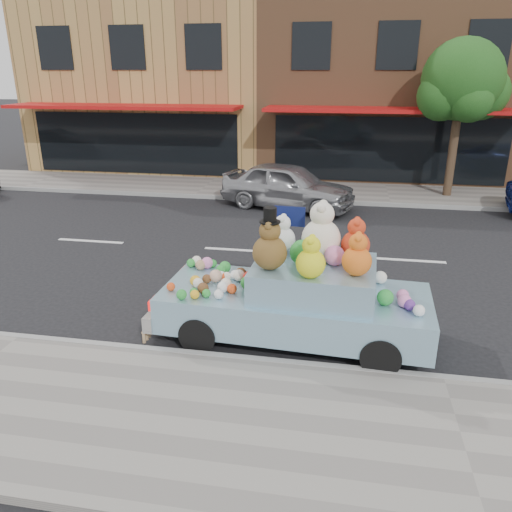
# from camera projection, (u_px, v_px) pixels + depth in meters

# --- Properties ---
(ground) EXTENTS (120.00, 120.00, 0.00)m
(ground) POSITION_uv_depth(u_px,v_px,m) (406.00, 260.00, 11.75)
(ground) COLOR black
(ground) RESTS_ON ground
(near_sidewalk) EXTENTS (60.00, 3.00, 0.12)m
(near_sidewalk) POSITION_uv_depth(u_px,v_px,m) (465.00, 455.00, 5.73)
(near_sidewalk) COLOR gray
(near_sidewalk) RESTS_ON ground
(far_sidewalk) EXTENTS (60.00, 3.00, 0.12)m
(far_sidewalk) POSITION_uv_depth(u_px,v_px,m) (387.00, 194.00, 17.72)
(far_sidewalk) COLOR gray
(far_sidewalk) RESTS_ON ground
(near_kerb) EXTENTS (60.00, 0.12, 0.13)m
(near_kerb) POSITION_uv_depth(u_px,v_px,m) (443.00, 380.00, 7.11)
(near_kerb) COLOR gray
(near_kerb) RESTS_ON ground
(far_kerb) EXTENTS (60.00, 0.12, 0.13)m
(far_kerb) POSITION_uv_depth(u_px,v_px,m) (391.00, 205.00, 16.33)
(far_kerb) COLOR gray
(far_kerb) RESTS_ON ground
(storefront_left) EXTENTS (10.00, 9.80, 7.30)m
(storefront_left) POSITION_uv_depth(u_px,v_px,m) (165.00, 83.00, 23.14)
(storefront_left) COLOR #AC8548
(storefront_left) RESTS_ON ground
(storefront_mid) EXTENTS (10.00, 9.80, 7.30)m
(storefront_mid) POSITION_uv_depth(u_px,v_px,m) (386.00, 84.00, 21.51)
(storefront_mid) COLOR brown
(storefront_mid) RESTS_ON ground
(street_tree) EXTENTS (3.00, 2.70, 5.22)m
(street_tree) POSITION_uv_depth(u_px,v_px,m) (462.00, 87.00, 16.16)
(street_tree) COLOR #38281C
(street_tree) RESTS_ON ground
(car_silver) EXTENTS (4.60, 2.89, 1.46)m
(car_silver) POSITION_uv_depth(u_px,v_px,m) (288.00, 186.00, 15.94)
(car_silver) COLOR #A0A1A5
(car_silver) RESTS_ON ground
(art_car) EXTENTS (4.57, 1.98, 2.32)m
(art_car) POSITION_uv_depth(u_px,v_px,m) (297.00, 293.00, 8.08)
(art_car) COLOR black
(art_car) RESTS_ON ground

